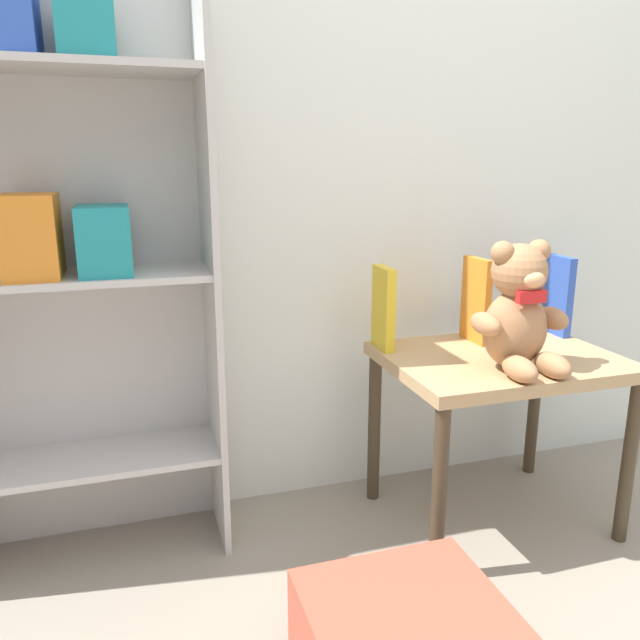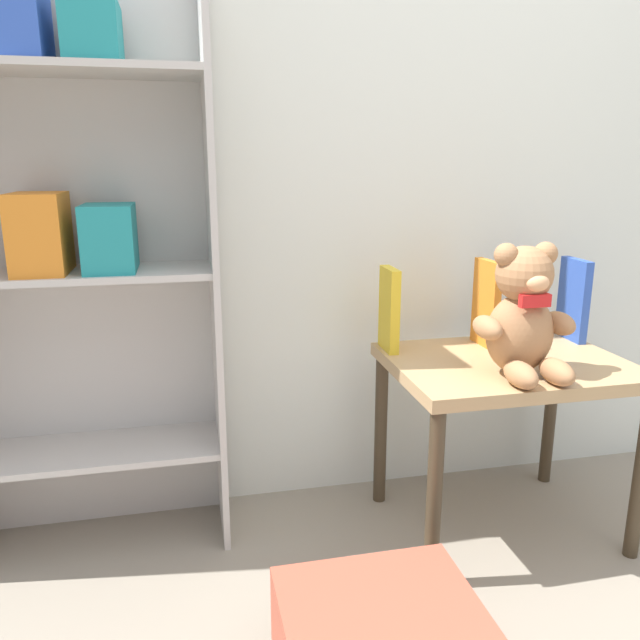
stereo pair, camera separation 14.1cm
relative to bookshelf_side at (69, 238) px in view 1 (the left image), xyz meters
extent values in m
cube|color=silver|center=(0.99, 0.15, 0.36)|extent=(4.80, 0.06, 2.50)
cube|color=#BCB7B2|center=(0.35, -0.04, -0.10)|extent=(0.02, 0.27, 1.59)
cube|color=#BCB7B2|center=(0.00, 0.09, -0.10)|extent=(0.72, 0.02, 1.59)
cube|color=#BCB7B2|center=(0.00, -0.04, -0.61)|extent=(0.68, 0.25, 0.02)
cube|color=#BCB7B2|center=(0.00, -0.04, -0.10)|extent=(0.68, 0.25, 0.02)
cube|color=#BCB7B2|center=(0.00, -0.04, 0.41)|extent=(0.68, 0.25, 0.02)
cube|color=#2D51B7|center=(-0.08, -0.05, 0.52)|extent=(0.13, 0.19, 0.21)
cube|color=teal|center=(0.09, -0.05, 0.49)|extent=(0.13, 0.19, 0.15)
cube|color=orange|center=(-0.08, -0.05, 0.01)|extent=(0.13, 0.19, 0.20)
cube|color=teal|center=(0.09, -0.05, 0.00)|extent=(0.13, 0.19, 0.17)
cube|color=tan|center=(1.16, -0.22, -0.38)|extent=(0.66, 0.50, 0.04)
cylinder|color=#3E3121|center=(0.86, -0.44, -0.64)|extent=(0.04, 0.04, 0.50)
cylinder|color=#3E3121|center=(1.47, -0.44, -0.64)|extent=(0.04, 0.04, 0.50)
cylinder|color=#3E3121|center=(0.86, 0.00, -0.64)|extent=(0.04, 0.04, 0.50)
cylinder|color=#3E3121|center=(1.47, 0.00, -0.64)|extent=(0.04, 0.04, 0.50)
ellipsoid|color=#A8754C|center=(1.13, -0.32, -0.25)|extent=(0.18, 0.14, 0.22)
sphere|color=#A8754C|center=(1.13, -0.32, -0.09)|extent=(0.15, 0.15, 0.15)
sphere|color=#A8754C|center=(1.08, -0.32, -0.04)|extent=(0.06, 0.06, 0.06)
sphere|color=#A8754C|center=(1.19, -0.32, -0.04)|extent=(0.06, 0.06, 0.06)
ellipsoid|color=tan|center=(1.13, -0.39, -0.10)|extent=(0.06, 0.04, 0.04)
ellipsoid|color=#A8754C|center=(1.03, -0.34, -0.22)|extent=(0.06, 0.12, 0.06)
ellipsoid|color=#A8754C|center=(1.24, -0.34, -0.22)|extent=(0.06, 0.12, 0.06)
ellipsoid|color=#A8754C|center=(1.08, -0.43, -0.33)|extent=(0.06, 0.13, 0.06)
ellipsoid|color=#A8754C|center=(1.18, -0.43, -0.33)|extent=(0.06, 0.13, 0.06)
cube|color=red|center=(1.13, -0.38, -0.15)|extent=(0.08, 0.02, 0.03)
cube|color=gold|center=(0.86, -0.05, -0.24)|extent=(0.03, 0.12, 0.25)
cube|color=orange|center=(1.16, -0.07, -0.23)|extent=(0.03, 0.13, 0.26)
cube|color=#2D51B7|center=(1.47, -0.06, -0.23)|extent=(0.03, 0.14, 0.26)
camera|label=1|loc=(0.14, -1.73, 0.19)|focal=35.00mm
camera|label=2|loc=(0.27, -1.76, 0.19)|focal=35.00mm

